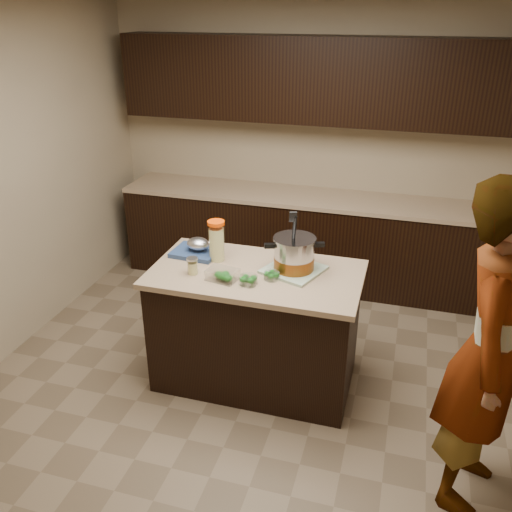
# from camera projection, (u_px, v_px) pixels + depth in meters

# --- Properties ---
(ground_plane) EXTENTS (4.00, 4.00, 0.00)m
(ground_plane) POSITION_uv_depth(u_px,v_px,m) (256.00, 377.00, 4.12)
(ground_plane) COLOR brown
(ground_plane) RESTS_ON ground
(room_shell) EXTENTS (4.04, 4.04, 2.72)m
(room_shell) POSITION_uv_depth(u_px,v_px,m) (256.00, 156.00, 3.39)
(room_shell) COLOR tan
(room_shell) RESTS_ON ground
(back_cabinets) EXTENTS (3.60, 0.63, 2.33)m
(back_cabinets) POSITION_uv_depth(u_px,v_px,m) (306.00, 190.00, 5.23)
(back_cabinets) COLOR black
(back_cabinets) RESTS_ON ground
(island) EXTENTS (1.46, 0.81, 0.90)m
(island) POSITION_uv_depth(u_px,v_px,m) (256.00, 327.00, 3.93)
(island) COLOR black
(island) RESTS_ON ground
(dish_towel) EXTENTS (0.46, 0.46, 0.02)m
(dish_towel) POSITION_uv_depth(u_px,v_px,m) (294.00, 270.00, 3.74)
(dish_towel) COLOR #58835B
(dish_towel) RESTS_ON island
(stock_pot) EXTENTS (0.40, 0.38, 0.42)m
(stock_pot) POSITION_uv_depth(u_px,v_px,m) (294.00, 256.00, 3.70)
(stock_pot) COLOR #B7B7BC
(stock_pot) RESTS_ON dish_towel
(lemonade_pitcher) EXTENTS (0.16, 0.16, 0.30)m
(lemonade_pitcher) POSITION_uv_depth(u_px,v_px,m) (217.00, 242.00, 3.85)
(lemonade_pitcher) COLOR #D1CB7F
(lemonade_pitcher) RESTS_ON island
(mason_jar) EXTENTS (0.10, 0.10, 0.13)m
(mason_jar) POSITION_uv_depth(u_px,v_px,m) (193.00, 266.00, 3.69)
(mason_jar) COLOR #D1CB7F
(mason_jar) RESTS_ON island
(broccoli_tub_left) EXTENTS (0.12, 0.12, 0.05)m
(broccoli_tub_left) POSITION_uv_depth(u_px,v_px,m) (272.00, 276.00, 3.63)
(broccoli_tub_left) COLOR silver
(broccoli_tub_left) RESTS_ON island
(broccoli_tub_right) EXTENTS (0.16, 0.16, 0.06)m
(broccoli_tub_right) POSITION_uv_depth(u_px,v_px,m) (248.00, 280.00, 3.56)
(broccoli_tub_right) COLOR silver
(broccoli_tub_right) RESTS_ON island
(broccoli_tub_rect) EXTENTS (0.22, 0.18, 0.07)m
(broccoli_tub_rect) POSITION_uv_depth(u_px,v_px,m) (222.00, 275.00, 3.62)
(broccoli_tub_rect) COLOR silver
(broccoli_tub_rect) RESTS_ON island
(blue_tray) EXTENTS (0.34, 0.28, 0.12)m
(blue_tray) POSITION_uv_depth(u_px,v_px,m) (197.00, 249.00, 3.98)
(blue_tray) COLOR navy
(blue_tray) RESTS_ON island
(person) EXTENTS (0.62, 0.79, 1.89)m
(person) POSITION_uv_depth(u_px,v_px,m) (491.00, 352.00, 2.80)
(person) COLOR gray
(person) RESTS_ON ground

